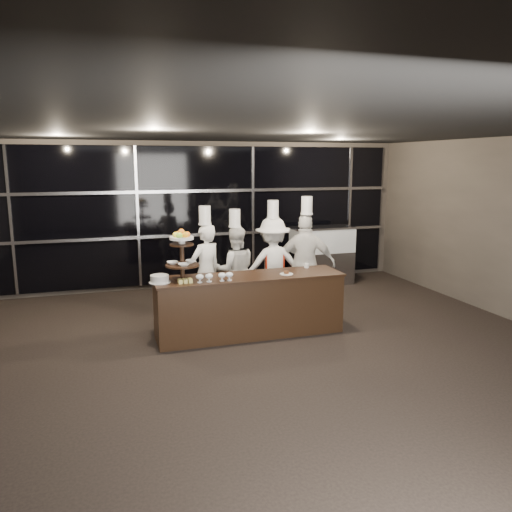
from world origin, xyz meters
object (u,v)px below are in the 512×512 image
object	(u,v)px
display_case	(322,252)
chef_a	(206,270)
display_stand	(182,252)
chef_c	(273,265)
layer_cake	(160,279)
chef_d	(306,263)
buffet_counter	(249,305)
chef_b	(235,269)

from	to	relation	value
display_case	chef_a	xyz separation A→B (m)	(-2.85, -1.61, 0.14)
display_stand	chef_c	world-z (taller)	chef_c
layer_cake	chef_d	distance (m)	2.73
chef_a	layer_cake	bearing A→B (deg)	-130.68
layer_cake	chef_d	bearing A→B (deg)	18.22
buffet_counter	display_case	bearing A→B (deg)	47.05
buffet_counter	display_case	distance (m)	3.52
chef_a	chef_c	world-z (taller)	chef_c
layer_cake	chef_d	xyz separation A→B (m)	(2.59, 0.85, -0.10)
display_stand	chef_c	size ratio (longest dim) A/B	0.38
layer_cake	chef_a	bearing A→B (deg)	49.32
layer_cake	chef_b	size ratio (longest dim) A/B	0.17
display_case	chef_b	distance (m)	2.69
display_stand	chef_b	world-z (taller)	chef_b
chef_a	display_stand	bearing A→B (deg)	-119.24
display_stand	chef_d	world-z (taller)	chef_d
buffet_counter	layer_cake	xyz separation A→B (m)	(-1.33, -0.05, 0.51)
display_case	chef_b	size ratio (longest dim) A/B	0.73
chef_a	chef_d	world-z (taller)	chef_d
chef_c	chef_a	bearing A→B (deg)	-177.55
chef_b	buffet_counter	bearing A→B (deg)	-94.74
display_case	chef_a	bearing A→B (deg)	-150.63
display_case	layer_cake	bearing A→B (deg)	-144.87
chef_c	chef_d	distance (m)	0.57
chef_b	chef_c	world-z (taller)	chef_c
buffet_counter	display_case	size ratio (longest dim) A/B	2.15
buffet_counter	chef_c	world-z (taller)	chef_c
buffet_counter	chef_a	size ratio (longest dim) A/B	1.50
display_case	chef_c	bearing A→B (deg)	-136.94
buffet_counter	chef_c	size ratio (longest dim) A/B	1.46
buffet_counter	layer_cake	world-z (taller)	layer_cake
chef_c	chef_b	bearing A→B (deg)	166.51
display_case	chef_c	world-z (taller)	chef_c
buffet_counter	layer_cake	bearing A→B (deg)	-177.85
chef_a	chef_c	bearing A→B (deg)	2.45
buffet_counter	chef_b	size ratio (longest dim) A/B	1.57
chef_b	chef_c	size ratio (longest dim) A/B	0.93
display_stand	chef_d	distance (m)	2.44
display_case	buffet_counter	bearing A→B (deg)	-132.95
layer_cake	chef_a	world-z (taller)	chef_a
display_case	chef_b	bearing A→B (deg)	-148.59
buffet_counter	chef_c	distance (m)	1.31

